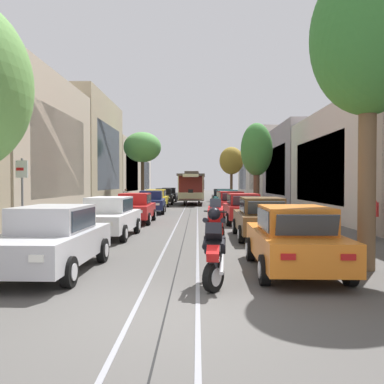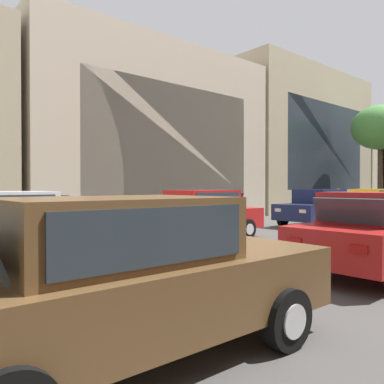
# 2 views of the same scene
# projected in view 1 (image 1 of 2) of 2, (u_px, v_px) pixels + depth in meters

# --- Properties ---
(ground_plane) EXTENTS (167.25, 167.25, 0.00)m
(ground_plane) POSITION_uv_depth(u_px,v_px,m) (191.00, 209.00, 33.28)
(ground_plane) COLOR #4C4947
(trolley_track_rails) EXTENTS (1.14, 74.90, 0.01)m
(trolley_track_rails) POSITION_uv_depth(u_px,v_px,m) (192.00, 206.00, 37.97)
(trolley_track_rails) COLOR gray
(trolley_track_rails) RESTS_ON ground
(building_facade_left) EXTENTS (5.96, 66.60, 10.04)m
(building_facade_left) POSITION_uv_depth(u_px,v_px,m) (79.00, 161.00, 37.51)
(building_facade_left) COLOR tan
(building_facade_left) RESTS_ON ground
(building_facade_right) EXTENTS (5.95, 66.60, 8.57)m
(building_facade_right) POSITION_uv_depth(u_px,v_px,m) (293.00, 167.00, 41.21)
(building_facade_right) COLOR gray
(building_facade_right) RESTS_ON ground
(parked_car_silver_near_left) EXTENTS (2.07, 4.39, 1.58)m
(parked_car_silver_near_left) POSITION_uv_depth(u_px,v_px,m) (52.00, 239.00, 9.63)
(parked_car_silver_near_left) COLOR #B7B7BC
(parked_car_silver_near_left) RESTS_ON ground
(parked_car_white_second_left) EXTENTS (2.10, 4.40, 1.58)m
(parked_car_white_second_left) POSITION_uv_depth(u_px,v_px,m) (109.00, 217.00, 15.90)
(parked_car_white_second_left) COLOR silver
(parked_car_white_second_left) RESTS_ON ground
(parked_car_red_mid_left) EXTENTS (2.01, 4.36, 1.58)m
(parked_car_red_mid_left) POSITION_uv_depth(u_px,v_px,m) (135.00, 208.00, 21.76)
(parked_car_red_mid_left) COLOR red
(parked_car_red_mid_left) RESTS_ON ground
(parked_car_navy_fourth_left) EXTENTS (2.13, 4.42, 1.58)m
(parked_car_navy_fourth_left) POSITION_uv_depth(u_px,v_px,m) (151.00, 202.00, 28.54)
(parked_car_navy_fourth_left) COLOR #19234C
(parked_car_navy_fourth_left) RESTS_ON ground
(parked_car_yellow_fifth_left) EXTENTS (2.05, 4.38, 1.58)m
(parked_car_yellow_fifth_left) POSITION_uv_depth(u_px,v_px,m) (156.00, 199.00, 34.24)
(parked_car_yellow_fifth_left) COLOR gold
(parked_car_yellow_fifth_left) RESTS_ON ground
(parked_car_black_sixth_left) EXTENTS (2.10, 4.40, 1.58)m
(parked_car_black_sixth_left) POSITION_uv_depth(u_px,v_px,m) (164.00, 196.00, 40.77)
(parked_car_black_sixth_left) COLOR black
(parked_car_black_sixth_left) RESTS_ON ground
(parked_car_black_far_left) EXTENTS (2.00, 4.36, 1.58)m
(parked_car_black_far_left) POSITION_uv_depth(u_px,v_px,m) (169.00, 195.00, 46.82)
(parked_car_black_far_left) COLOR black
(parked_car_black_far_left) RESTS_ON ground
(parked_car_orange_near_right) EXTENTS (2.06, 4.39, 1.58)m
(parked_car_orange_near_right) POSITION_uv_depth(u_px,v_px,m) (294.00, 239.00, 9.68)
(parked_car_orange_near_right) COLOR orange
(parked_car_orange_near_right) RESTS_ON ground
(parked_car_brown_second_right) EXTENTS (2.04, 4.38, 1.58)m
(parked_car_brown_second_right) POSITION_uv_depth(u_px,v_px,m) (261.00, 218.00, 15.58)
(parked_car_brown_second_right) COLOR brown
(parked_car_brown_second_right) RESTS_ON ground
(parked_car_red_mid_right) EXTENTS (2.05, 4.38, 1.58)m
(parked_car_red_mid_right) POSITION_uv_depth(u_px,v_px,m) (243.00, 208.00, 21.35)
(parked_car_red_mid_right) COLOR red
(parked_car_red_mid_right) RESTS_ON ground
(parked_car_red_fourth_right) EXTENTS (2.03, 4.37, 1.58)m
(parked_car_red_fourth_right) POSITION_uv_depth(u_px,v_px,m) (231.00, 203.00, 26.80)
(parked_car_red_fourth_right) COLOR red
(parked_car_red_fourth_right) RESTS_ON ground
(parked_car_teal_fifth_right) EXTENTS (2.11, 4.41, 1.58)m
(parked_car_teal_fifth_right) POSITION_uv_depth(u_px,v_px,m) (227.00, 200.00, 32.26)
(parked_car_teal_fifth_right) COLOR #196B70
(parked_car_teal_fifth_right) RESTS_ON ground
(parked_car_black_sixth_right) EXTENTS (2.04, 4.38, 1.58)m
(parked_car_black_sixth_right) POSITION_uv_depth(u_px,v_px,m) (222.00, 197.00, 38.02)
(parked_car_black_sixth_right) COLOR black
(parked_car_black_sixth_right) RESTS_ON ground
(street_tree_kerb_left_second) EXTENTS (3.64, 3.92, 7.10)m
(street_tree_kerb_left_second) POSITION_uv_depth(u_px,v_px,m) (142.00, 148.00, 39.47)
(street_tree_kerb_left_second) COLOR #4C3826
(street_tree_kerb_left_second) RESTS_ON ground
(street_tree_kerb_right_near) EXTENTS (2.79, 2.63, 7.58)m
(street_tree_kerb_right_near) POSITION_uv_depth(u_px,v_px,m) (368.00, 41.00, 9.80)
(street_tree_kerb_right_near) COLOR brown
(street_tree_kerb_right_near) RESTS_ON ground
(street_tree_kerb_right_second) EXTENTS (2.21, 2.07, 6.32)m
(street_tree_kerb_right_second) POSITION_uv_depth(u_px,v_px,m) (257.00, 151.00, 28.21)
(street_tree_kerb_right_second) COLOR brown
(street_tree_kerb_right_second) RESTS_ON ground
(street_tree_kerb_right_mid) EXTENTS (2.89, 2.71, 6.49)m
(street_tree_kerb_right_mid) POSITION_uv_depth(u_px,v_px,m) (231.00, 161.00, 48.84)
(street_tree_kerb_right_mid) COLOR brown
(street_tree_kerb_right_mid) RESTS_ON ground
(cable_car_trolley) EXTENTS (2.72, 9.16, 3.28)m
(cable_car_trolley) POSITION_uv_depth(u_px,v_px,m) (192.00, 188.00, 41.39)
(cable_car_trolley) COLOR maroon
(cable_car_trolley) RESTS_ON ground
(motorcycle_with_rider) EXTENTS (0.54, 1.86, 1.79)m
(motorcycle_with_rider) POSITION_uv_depth(u_px,v_px,m) (215.00, 241.00, 8.33)
(motorcycle_with_rider) COLOR black
(motorcycle_with_rider) RESTS_ON ground
(pedestrian_on_left_pavement) EXTENTS (0.55, 0.37, 1.63)m
(pedestrian_on_left_pavement) POSITION_uv_depth(u_px,v_px,m) (126.00, 197.00, 35.98)
(pedestrian_on_left_pavement) COLOR #282D38
(pedestrian_on_left_pavement) RESTS_ON ground
(pedestrian_on_right_pavement) EXTENTS (0.55, 0.34, 1.70)m
(pedestrian_on_right_pavement) POSITION_uv_depth(u_px,v_px,m) (371.00, 214.00, 15.36)
(pedestrian_on_right_pavement) COLOR #4C4233
(pedestrian_on_right_pavement) RESTS_ON ground
(fire_hydrant) EXTENTS (0.40, 0.22, 0.84)m
(fire_hydrant) POSITION_uv_depth(u_px,v_px,m) (34.00, 240.00, 12.13)
(fire_hydrant) COLOR red
(fire_hydrant) RESTS_ON ground
(street_sign_post) EXTENTS (0.36, 0.09, 2.82)m
(street_sign_post) POSITION_uv_depth(u_px,v_px,m) (22.00, 197.00, 11.29)
(street_sign_post) COLOR slate
(street_sign_post) RESTS_ON ground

